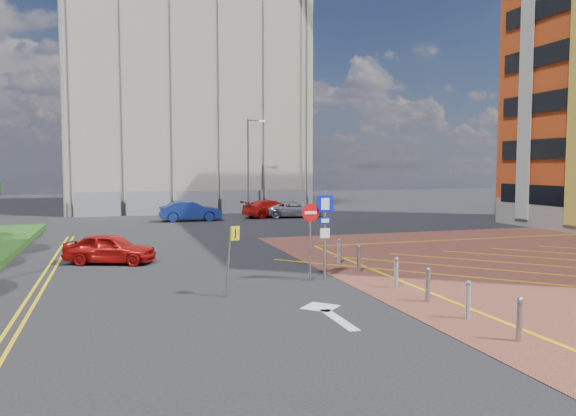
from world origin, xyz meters
name	(u,v)px	position (x,y,z in m)	size (l,w,h in m)	color
ground	(321,287)	(0.00, 0.00, 0.00)	(140.00, 140.00, 0.00)	black
lamp_back	(249,163)	(4.08, 28.00, 4.36)	(1.53, 0.16, 8.00)	#9EA0A8
sign_cluster	(319,226)	(0.30, 0.98, 1.95)	(1.17, 0.12, 3.20)	#9EA0A8
warning_sign	(231,252)	(-3.22, -0.53, 1.43)	(0.53, 0.37, 2.24)	#9EA0A8
bollard_row	(406,278)	(2.30, -1.67, 0.47)	(0.14, 11.14, 0.90)	#9EA0A8
construction_building	(182,97)	(0.00, 40.00, 11.00)	(21.20, 19.20, 22.00)	#A8A089
construction_fence	(209,202)	(1.00, 30.00, 1.00)	(21.60, 0.06, 2.00)	gray
car_red_left	(110,248)	(-6.88, 6.88, 0.64)	(1.51, 3.76, 1.28)	#B2110F
car_blue_back	(190,211)	(-1.28, 24.34, 0.75)	(1.59, 4.55, 1.50)	navy
car_red_back	(271,209)	(5.29, 25.42, 0.70)	(1.95, 4.79, 1.39)	red
car_silver_back	(294,209)	(7.02, 24.85, 0.63)	(2.10, 4.55, 1.27)	#A09FA6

